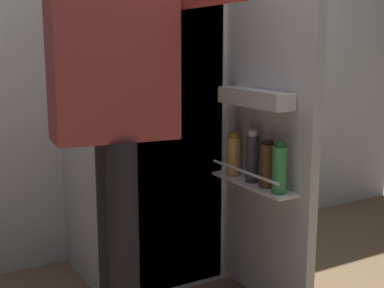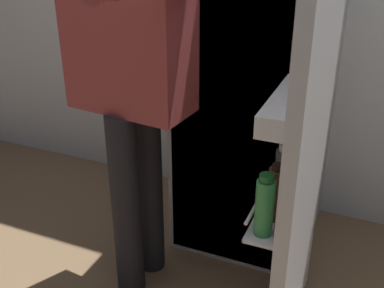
{
  "view_description": "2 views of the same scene",
  "coord_description": "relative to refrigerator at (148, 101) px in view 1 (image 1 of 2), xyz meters",
  "views": [
    {
      "loc": [
        -1.07,
        -1.85,
        1.19
      ],
      "look_at": [
        -0.07,
        -0.11,
        0.8
      ],
      "focal_mm": 49.36,
      "sensor_mm": 36.0,
      "label": 1
    },
    {
      "loc": [
        0.54,
        -1.48,
        1.52
      ],
      "look_at": [
        -0.04,
        -0.11,
        0.78
      ],
      "focal_mm": 45.07,
      "sensor_mm": 36.0,
      "label": 2
    }
  ],
  "objects": [
    {
      "name": "refrigerator",
      "position": [
        0.0,
        0.0,
        0.0
      ],
      "size": [
        0.68,
        1.21,
        1.8
      ],
      "color": "silver",
      "rests_on": "ground_plane"
    },
    {
      "name": "person",
      "position": [
        -0.36,
        -0.49,
        0.1
      ],
      "size": [
        0.56,
        0.8,
        1.65
      ],
      "color": "black",
      "rests_on": "ground_plane"
    },
    {
      "name": "kitchen_wall",
      "position": [
        -0.02,
        0.4,
        0.44
      ],
      "size": [
        4.4,
        0.1,
        2.68
      ],
      "primitive_type": "cube",
      "color": "silver",
      "rests_on": "ground_plane"
    }
  ]
}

